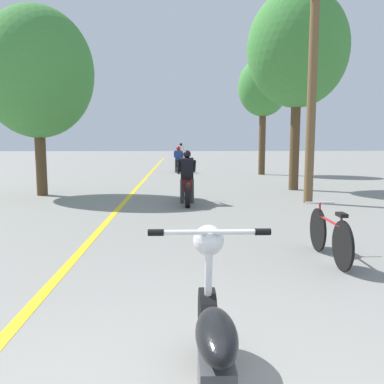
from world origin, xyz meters
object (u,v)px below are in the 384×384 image
Objects in this scene: motorcycle_rider_far at (181,155)px; bicycle_parked at (329,235)px; motorcycle_rider_lead at (187,183)px; roadside_tree_right_far at (263,88)px; roadside_tree_left at (37,73)px; roadside_tree_right_near at (298,49)px; utility_pole at (312,84)px; motorcycle_rider_mid at (178,162)px; motorcycle_foreground at (215,356)px.

motorcycle_rider_far is 26.03m from bicycle_parked.
bicycle_parked is (2.03, -25.96, -0.19)m from motorcycle_rider_far.
motorcycle_rider_lead is 20.67m from motorcycle_rider_far.
roadside_tree_right_far is 1.00× the size of roadside_tree_left.
roadside_tree_right_near reaches higher than motorcycle_rider_lead.
roadside_tree_left is 3.47× the size of bicycle_parked.
utility_pole is at bearing -80.73° from motorcycle_rider_far.
roadside_tree_right_near reaches higher than bicycle_parked.
roadside_tree_left is at bearing 159.00° from motorcycle_rider_lead.
roadside_tree_right_near reaches higher than motorcycle_rider_mid.
bicycle_parked is (2.19, -15.68, -0.16)m from motorcycle_rider_mid.
roadside_tree_right_far is (0.55, 9.06, 1.01)m from utility_pole.
utility_pole reaches higher than roadside_tree_left.
motorcycle_rider_mid is at bearing -90.89° from motorcycle_rider_far.
motorcycle_rider_lead reaches higher than motorcycle_foreground.
motorcycle_rider_mid is 15.83m from bicycle_parked.
roadside_tree_right_far is at bearing 66.97° from motorcycle_rider_lead.
utility_pole is at bearing 75.46° from bicycle_parked.
roadside_tree_right_far reaches higher than motorcycle_rider_far.
motorcycle_rider_mid is 0.95× the size of motorcycle_rider_far.
utility_pole is 4.19m from motorcycle_rider_lead.
utility_pole is 3.78× the size of bicycle_parked.
roadside_tree_right_far is 2.75× the size of motorcycle_rider_lead.
motorcycle_rider_mid is at bearing 117.69° from roadside_tree_right_near.
utility_pole is 9.53m from motorcycle_foreground.
utility_pole is 3.30m from roadside_tree_right_near.
roadside_tree_right_far is 2.67× the size of motorcycle_rider_far.
utility_pole is 1.09× the size of roadside_tree_right_far.
roadside_tree_right_near is at bearing 8.06° from roadside_tree_left.
roadside_tree_left is 2.75× the size of motorcycle_rider_lead.
motorcycle_rider_far is 1.30× the size of bicycle_parked.
roadside_tree_right_far is at bearing 41.49° from roadside_tree_left.
roadside_tree_right_near is 3.13× the size of motorcycle_rider_far.
motorcycle_rider_lead is 5.63m from bicycle_parked.
roadside_tree_right_far is at bearing 88.71° from roadside_tree_right_near.
motorcycle_rider_mid reaches higher than bicycle_parked.
motorcycle_rider_lead is at bearing -142.30° from roadside_tree_right_near.
motorcycle_rider_mid is (4.16, 8.69, -3.14)m from roadside_tree_left.
motorcycle_foreground is (-3.68, -11.44, -4.21)m from roadside_tree_right_near.
motorcycle_rider_far is (4.32, 18.97, -3.12)m from roadside_tree_left.
utility_pole is at bearing -71.27° from motorcycle_rider_mid.
utility_pole is 6.08m from bicycle_parked.
motorcycle_rider_mid is at bearing 64.39° from roadside_tree_left.
motorcycle_rider_mid is at bearing 90.85° from motorcycle_foreground.
motorcycle_rider_mid is (-4.09, 1.38, -3.64)m from roadside_tree_right_far.
roadside_tree_left is 19.70m from motorcycle_rider_far.
motorcycle_rider_lead is at bearing 90.09° from motorcycle_foreground.
roadside_tree_right_far reaches higher than motorcycle_rider_lead.
motorcycle_rider_lead is at bearing 179.00° from utility_pole.
utility_pole reaches higher than motorcycle_rider_mid.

